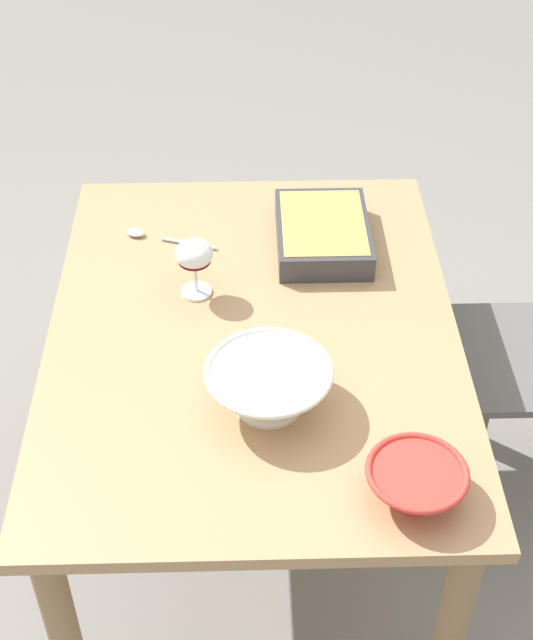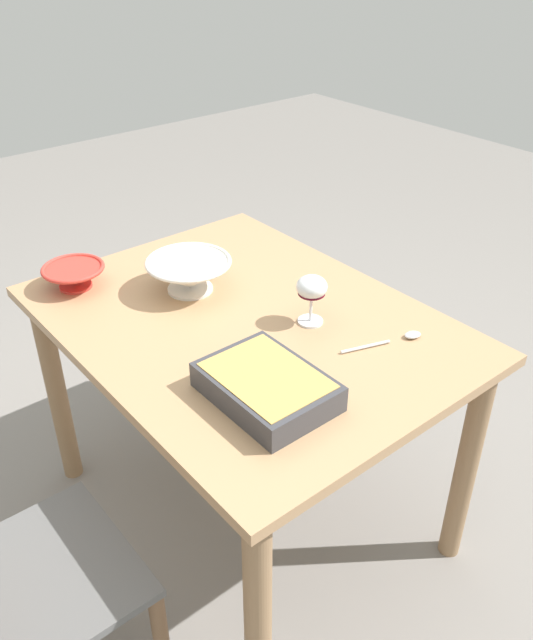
{
  "view_description": "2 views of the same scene",
  "coord_description": "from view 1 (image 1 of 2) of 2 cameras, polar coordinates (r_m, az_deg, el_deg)",
  "views": [
    {
      "loc": [
        -1.44,
        0.01,
        1.99
      ],
      "look_at": [
        -0.03,
        -0.03,
        0.77
      ],
      "focal_mm": 51.14,
      "sensor_mm": 36.0,
      "label": 1
    },
    {
      "loc": [
        1.18,
        -0.89,
        1.65
      ],
      "look_at": [
        0.1,
        -0.01,
        0.78
      ],
      "focal_mm": 36.9,
      "sensor_mm": 36.0,
      "label": 2
    }
  ],
  "objects": [
    {
      "name": "ground_plane",
      "position": [
        2.45,
        -0.67,
        -13.34
      ],
      "size": [
        8.0,
        8.0,
        0.0
      ],
      "primitive_type": "plane",
      "color": "gray"
    },
    {
      "name": "casserole_dish",
      "position": [
        2.13,
        3.54,
        5.52
      ],
      "size": [
        0.29,
        0.21,
        0.06
      ],
      "color": "#38383D",
      "rests_on": "dining_table"
    },
    {
      "name": "mixing_bowl",
      "position": [
        1.71,
        0.14,
        -4.09
      ],
      "size": [
        0.24,
        0.24,
        0.1
      ],
      "color": "white",
      "rests_on": "dining_table"
    },
    {
      "name": "small_bowl",
      "position": [
        1.6,
        9.34,
        -9.89
      ],
      "size": [
        0.18,
        0.18,
        0.07
      ],
      "color": "red",
      "rests_on": "dining_table"
    },
    {
      "name": "dining_table",
      "position": [
        1.99,
        -0.8,
        -2.93
      ],
      "size": [
        1.14,
        0.86,
        0.73
      ],
      "color": "tan",
      "rests_on": "ground_plane"
    },
    {
      "name": "wine_glass",
      "position": [
        1.95,
        -4.54,
        3.95
      ],
      "size": [
        0.08,
        0.08,
        0.14
      ],
      "color": "white",
      "rests_on": "dining_table"
    },
    {
      "name": "serving_spoon",
      "position": [
        2.18,
        -7.15,
        5.23
      ],
      "size": [
        0.09,
        0.22,
        0.01
      ],
      "color": "silver",
      "rests_on": "dining_table"
    }
  ]
}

